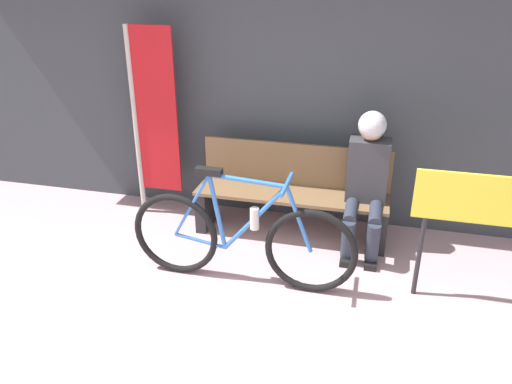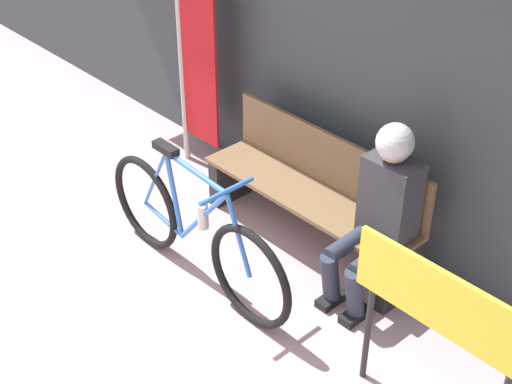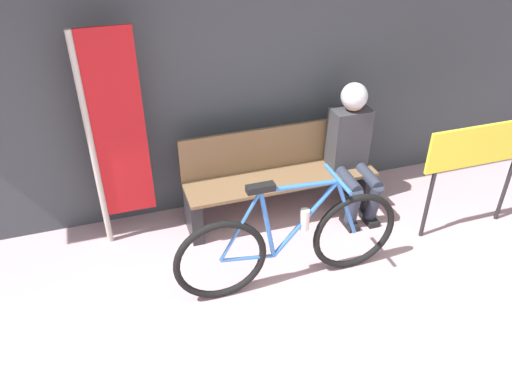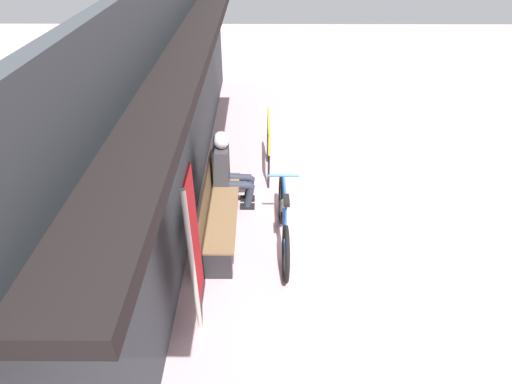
% 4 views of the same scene
% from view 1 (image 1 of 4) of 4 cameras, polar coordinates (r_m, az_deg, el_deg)
% --- Properties ---
extents(storefront_wall, '(12.00, 0.56, 3.20)m').
position_cam_1_polar(storefront_wall, '(4.58, 4.23, 16.68)').
color(storefront_wall, '#3D4247').
rests_on(storefront_wall, ground_plane).
extents(park_bench_near, '(1.72, 0.42, 0.83)m').
position_cam_1_polar(park_bench_near, '(4.53, 4.13, -0.27)').
color(park_bench_near, brown).
rests_on(park_bench_near, ground_plane).
extents(bicycle, '(1.77, 0.40, 0.94)m').
position_cam_1_polar(bicycle, '(3.82, -1.72, -5.41)').
color(bicycle, black).
rests_on(bicycle, ground_plane).
extents(person_seated, '(0.34, 0.59, 1.22)m').
position_cam_1_polar(person_seated, '(4.26, 12.61, 1.99)').
color(person_seated, '#2D3342').
rests_on(person_seated, ground_plane).
extents(banner_pole, '(0.45, 0.05, 1.82)m').
position_cam_1_polar(banner_pole, '(4.78, -11.92, 8.54)').
color(banner_pole, '#B7B2A8').
rests_on(banner_pole, ground_plane).
extents(signboard, '(1.00, 0.04, 1.01)m').
position_cam_1_polar(signboard, '(3.76, 25.07, -1.80)').
color(signboard, '#232326').
rests_on(signboard, ground_plane).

